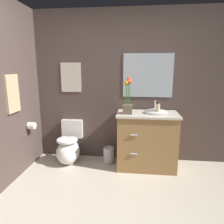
% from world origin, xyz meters
% --- Properties ---
extents(wall_back, '(4.60, 0.05, 2.50)m').
position_xyz_m(wall_back, '(0.20, 1.81, 1.25)').
color(wall_back, '#4C3D38').
rests_on(wall_back, ground_plane).
extents(toilet, '(0.38, 0.59, 0.69)m').
position_xyz_m(toilet, '(-0.88, 1.51, 0.24)').
color(toilet, white).
rests_on(toilet, ground_plane).
extents(vanity_cabinet, '(0.94, 0.56, 1.07)m').
position_xyz_m(vanity_cabinet, '(0.41, 1.48, 0.46)').
color(vanity_cabinet, '#9E7242').
rests_on(vanity_cabinet, ground_plane).
extents(flower_vase, '(0.14, 0.14, 0.56)m').
position_xyz_m(flower_vase, '(0.10, 1.41, 1.08)').
color(flower_vase, brown).
rests_on(flower_vase, vanity_cabinet).
extents(soap_bottle, '(0.06, 0.06, 0.19)m').
position_xyz_m(soap_bottle, '(0.54, 1.40, 0.98)').
color(soap_bottle, beige).
rests_on(soap_bottle, vanity_cabinet).
extents(trash_bin, '(0.18, 0.18, 0.27)m').
position_xyz_m(trash_bin, '(-0.21, 1.55, 0.14)').
color(trash_bin, '#B7B7BC').
rests_on(trash_bin, ground_plane).
extents(wall_poster, '(0.35, 0.01, 0.49)m').
position_xyz_m(wall_poster, '(-0.88, 1.78, 1.41)').
color(wall_poster, beige).
extents(wall_mirror, '(0.80, 0.01, 0.70)m').
position_xyz_m(wall_mirror, '(0.40, 1.78, 1.45)').
color(wall_mirror, '#B2BCC6').
extents(hanging_towel, '(0.03, 0.28, 0.52)m').
position_xyz_m(hanging_towel, '(-1.46, 0.98, 1.23)').
color(hanging_towel, tan).
extents(toilet_paper_roll, '(0.11, 0.11, 0.11)m').
position_xyz_m(toilet_paper_roll, '(-1.41, 1.31, 0.68)').
color(toilet_paper_roll, white).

